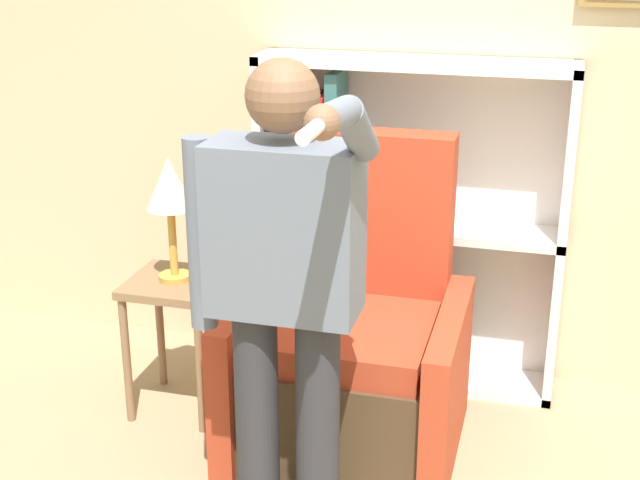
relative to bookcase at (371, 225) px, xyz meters
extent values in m
cube|color=beige|center=(0.42, 0.16, 0.66)|extent=(8.00, 0.06, 2.80)
cube|color=white|center=(-0.49, -0.02, 0.02)|extent=(0.04, 0.28, 1.51)
cube|color=white|center=(0.85, -0.02, 0.02)|extent=(0.04, 0.28, 1.51)
cube|color=white|center=(0.18, 0.11, 0.02)|extent=(1.38, 0.01, 1.51)
cube|color=white|center=(0.18, -0.02, -0.72)|extent=(1.38, 0.28, 0.04)
cube|color=white|center=(0.18, -0.02, 0.02)|extent=(1.38, 0.28, 0.04)
cube|color=white|center=(0.18, -0.02, 0.75)|extent=(1.38, 0.28, 0.04)
cube|color=#9E7A47|center=(-0.45, -0.02, -0.40)|extent=(0.04, 0.22, 0.59)
cube|color=orange|center=(-0.40, -0.02, -0.42)|extent=(0.04, 0.16, 0.56)
cube|color=#9E7A47|center=(-0.34, -0.02, -0.44)|extent=(0.05, 0.18, 0.51)
cube|color=#337070|center=(-0.28, -0.02, -0.42)|extent=(0.04, 0.22, 0.56)
cube|color=black|center=(-0.23, -0.02, -0.43)|extent=(0.04, 0.16, 0.55)
cube|color=white|center=(-0.18, -0.02, -0.39)|extent=(0.04, 0.19, 0.63)
cube|color=#9E7A47|center=(-0.14, -0.02, -0.39)|extent=(0.03, 0.19, 0.63)
cube|color=black|center=(-0.45, -0.02, 0.35)|extent=(0.03, 0.21, 0.64)
cube|color=purple|center=(-0.41, -0.02, 0.30)|extent=(0.03, 0.24, 0.53)
cube|color=orange|center=(-0.36, -0.02, 0.34)|extent=(0.05, 0.17, 0.61)
cube|color=#9E7A47|center=(-0.31, -0.02, 0.32)|extent=(0.04, 0.17, 0.56)
cube|color=#BC4C56|center=(-0.26, -0.02, 0.32)|extent=(0.04, 0.17, 0.57)
cube|color=red|center=(-0.21, -0.02, 0.32)|extent=(0.03, 0.21, 0.56)
cube|color=#337070|center=(-0.16, -0.02, 0.37)|extent=(0.05, 0.21, 0.67)
cube|color=#4C3823|center=(0.05, -0.67, -0.51)|extent=(0.71, 0.74, 0.46)
cube|color=#B23D23|center=(0.05, -0.71, -0.22)|extent=(0.67, 0.62, 0.12)
cube|color=#B23D23|center=(0.05, -0.33, 0.01)|extent=(0.71, 0.16, 1.03)
cube|color=#B23D23|center=(-0.35, -0.67, -0.42)|extent=(0.10, 0.82, 0.64)
cube|color=#B23D23|center=(0.46, -0.67, -0.42)|extent=(0.10, 0.82, 0.64)
cylinder|color=#2D2D33|center=(-0.12, -1.28, -0.30)|extent=(0.15, 0.15, 0.87)
cylinder|color=#2D2D33|center=(0.09, -1.28, -0.30)|extent=(0.15, 0.15, 0.87)
cube|color=slate|center=(-0.01, -1.28, 0.41)|extent=(0.48, 0.24, 0.56)
sphere|color=brown|center=(-0.01, -1.28, 0.84)|extent=(0.23, 0.23, 0.23)
cylinder|color=slate|center=(-0.30, -1.28, 0.37)|extent=(0.09, 0.09, 0.65)
cylinder|color=slate|center=(0.24, -1.39, 0.77)|extent=(0.09, 0.28, 0.23)
cylinder|color=slate|center=(0.24, -1.64, 0.86)|extent=(0.08, 0.27, 0.10)
sphere|color=brown|center=(0.24, -1.76, 0.88)|extent=(0.09, 0.09, 0.09)
cylinder|color=white|center=(0.24, -1.86, 0.88)|extent=(0.04, 0.15, 0.04)
cube|color=#846647|center=(-0.73, -0.56, -0.14)|extent=(0.39, 0.39, 0.04)
cylinder|color=#846647|center=(-0.90, -0.73, -0.45)|extent=(0.04, 0.04, 0.58)
cylinder|color=#846647|center=(-0.56, -0.73, -0.45)|extent=(0.04, 0.04, 0.58)
cylinder|color=#846647|center=(-0.90, -0.39, -0.45)|extent=(0.04, 0.04, 0.58)
cylinder|color=#846647|center=(-0.56, -0.39, -0.45)|extent=(0.04, 0.04, 0.58)
cylinder|color=gold|center=(-0.73, -0.56, -0.11)|extent=(0.14, 0.14, 0.02)
cylinder|color=gold|center=(-0.73, -0.56, 0.05)|extent=(0.03, 0.03, 0.30)
cone|color=beige|center=(-0.73, -0.56, 0.31)|extent=(0.20, 0.20, 0.22)
camera|label=1|loc=(0.78, -3.79, 1.35)|focal=50.00mm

